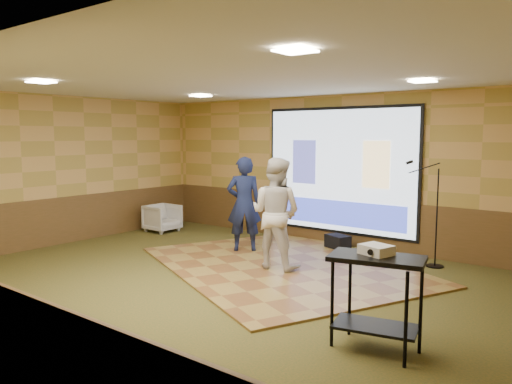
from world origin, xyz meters
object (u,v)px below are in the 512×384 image
Objects in this scene: av_table at (376,284)px; player_left at (244,204)px; mic_stand at (433,238)px; banquet_chair at (162,218)px; projector_screen at (339,172)px; dance_floor at (282,266)px; duffel_bag at (338,242)px; player_right at (276,213)px; projector at (376,250)px.

player_left is at bearing 146.40° from av_table.
banquet_chair is (-5.91, -0.73, -0.18)m from mic_stand.
projector_screen reaches higher than dance_floor.
av_table is at bearing -56.62° from duffel_bag.
mic_stand is at bearing -3.79° from duffel_bag.
player_right is at bearing -87.69° from projector_screen.
projector_screen is 7.31× the size of duffel_bag.
banquet_chair is at bearing 167.81° from dance_floor.
projector_screen is at bearing -163.40° from player_left.
projector is 7.17m from banquet_chair.
mic_stand is 2.61× the size of banquet_chair.
projector is at bearing 122.42° from av_table.
projector is 0.66× the size of duffel_bag.
player_right is 3.24m from av_table.
projector_screen reaches higher than player_left.
av_table is at bearing -40.75° from projector.
player_left reaches higher than banquet_chair.
player_left is 4.51m from projector.
av_table is 2.18× the size of duffel_bag.
projector_screen is 3.36× the size of av_table.
duffel_bag is (0.13, 1.70, 0.12)m from dance_floor.
duffel_bag is (0.21, -0.39, -1.33)m from projector_screen.
av_table is (3.80, -2.53, -0.22)m from player_left.
banquet_chair is at bearing -48.52° from player_left.
projector is at bearing -56.60° from duffel_bag.
dance_floor is 2.53× the size of player_right.
av_table reaches higher than dance_floor.
mic_stand reaches higher than dance_floor.
mic_stand is (1.98, 1.58, 0.48)m from dance_floor.
banquet_chair is at bearing 155.87° from av_table.
projector_screen is 5.04m from av_table.
banquet_chair is at bearing -21.32° from player_right.
player_right is 2.65× the size of banquet_chair.
player_left reaches higher than av_table.
projector_screen is 2.06m from player_left.
player_right is (1.18, -0.63, 0.02)m from player_left.
av_table is at bearing -57.03° from projector_screen.
dance_floor is 10.12× the size of duffel_bag.
projector is (2.68, -4.13, -0.44)m from projector_screen.
player_left is at bearing -150.89° from mic_stand.
projector is at bearing 106.73° from player_left.
player_right is 6.06× the size of projector.
projector_screen reaches higher than av_table.
banquet_chair is (-3.85, -1.24, -1.16)m from projector_screen.
duffel_bag is at bearing -61.18° from projector_screen.
mic_stand reaches higher than duffel_bag.
player_right is 4.12m from banquet_chair.
player_right is 2.69m from mic_stand.
projector_screen is 1.83× the size of player_right.
av_table is at bearing -70.78° from mic_stand.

